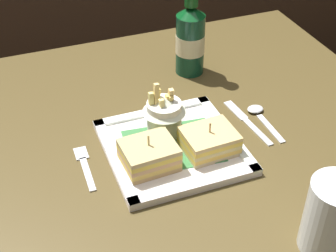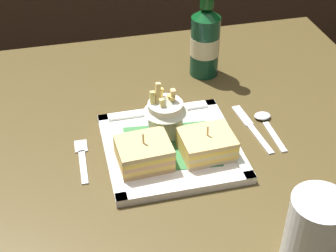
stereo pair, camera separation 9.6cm
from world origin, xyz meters
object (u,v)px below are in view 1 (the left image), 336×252
Objects in this scene: dining_table at (164,177)px; sandwich_half_right at (209,141)px; fork at (85,164)px; beer_bottle at (190,36)px; fries_cup at (164,112)px; spoon at (259,114)px; square_plate at (173,147)px; water_glass at (331,221)px; knife at (246,120)px; sandwich_half_left at (149,155)px.

sandwich_half_right reaches higher than dining_table.
beer_bottle is at bearing 37.56° from fork.
sandwich_half_right is 0.24m from fork.
spoon is (0.21, -0.01, -0.05)m from fries_cup.
fork is at bearing 174.01° from square_plate.
water_glass is 0.34m from knife.
sandwich_half_right is 0.90× the size of fries_cup.
sandwich_half_right reaches higher than fork.
knife is at bearing -4.02° from fries_cup.
sandwich_half_left is 0.10m from fries_cup.
fries_cup is 0.19m from knife.
sandwich_half_right is at bearing -149.70° from knife.
square_plate is at bearing 150.10° from sandwich_half_right.
water_glass reaches higher than fork.
sandwich_half_left is at bearing -150.10° from square_plate.
dining_table is 0.21m from knife.
fries_cup is 0.88× the size of water_glass.
sandwich_half_left is 0.78× the size of spoon.
sandwich_half_right is (0.06, -0.09, 0.15)m from dining_table.
water_glass is at bearing -45.64° from fork.
spoon is at bearing 8.94° from knife.
sandwich_half_right reaches higher than knife.
water_glass is at bearing -52.95° from sandwich_half_left.
beer_bottle reaches higher than sandwich_half_left.
sandwich_half_left is 0.79× the size of water_glass.
spoon is (0.03, 0.01, 0.00)m from knife.
fork is at bearing -177.40° from knife.
knife is (0.03, -0.22, -0.09)m from beer_bottle.
fries_cup reaches higher than square_plate.
fork is 1.00× the size of spoon.
sandwich_half_right is (0.06, -0.03, 0.02)m from square_plate.
fork is 0.78× the size of knife.
dining_table is 4.13× the size of square_plate.
fries_cup reaches higher than sandwich_half_left.
water_glass is at bearing -73.23° from sandwich_half_right.
spoon is (0.21, 0.04, -0.00)m from square_plate.
dining_table is at bearing 176.73° from spoon.
fork is (-0.31, -0.24, -0.09)m from beer_bottle.
beer_bottle is (0.14, 0.21, 0.21)m from dining_table.
water_glass is at bearing -96.32° from knife.
square_plate is at bearing -169.53° from spoon.
water_glass is (0.20, -0.26, 0.02)m from sandwich_half_left.
spoon is (0.07, -0.22, -0.09)m from beer_bottle.
fries_cup is at bearing 9.43° from fork.
water_glass reaches higher than fries_cup.
sandwich_half_right is 0.17m from spoon.
square_plate is 0.31m from beer_bottle.
beer_bottle reaches higher than spoon.
square_plate is at bearing 29.90° from sandwich_half_left.
beer_bottle is at bearing 74.18° from sandwich_half_right.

